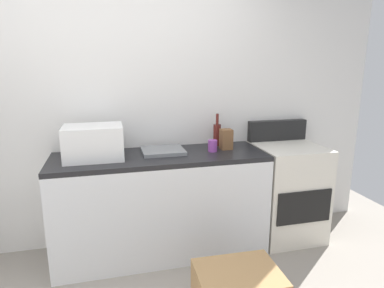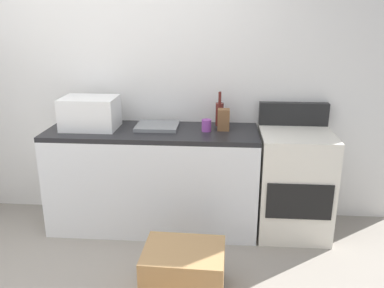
{
  "view_description": "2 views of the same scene",
  "coord_description": "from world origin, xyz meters",
  "px_view_note": "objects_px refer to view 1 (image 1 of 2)",
  "views": [
    {
      "loc": [
        -0.1,
        -1.49,
        1.65
      ],
      "look_at": [
        0.55,
        1.09,
        1.0
      ],
      "focal_mm": 31.19,
      "sensor_mm": 36.0,
      "label": 1
    },
    {
      "loc": [
        0.89,
        -2.06,
        1.84
      ],
      "look_at": [
        0.66,
        1.02,
        0.84
      ],
      "focal_mm": 37.67,
      "sensor_mm": 36.0,
      "label": 2
    }
  ],
  "objects_px": {
    "microwave": "(94,142)",
    "wine_bottle": "(217,134)",
    "knife_block": "(226,139)",
    "stove_oven": "(287,190)",
    "coffee_mug": "(213,146)"
  },
  "relations": [
    {
      "from": "wine_bottle",
      "to": "coffee_mug",
      "type": "relative_size",
      "value": 3.0
    },
    {
      "from": "wine_bottle",
      "to": "knife_block",
      "type": "distance_m",
      "value": 0.16
    },
    {
      "from": "wine_bottle",
      "to": "coffee_mug",
      "type": "xyz_separation_m",
      "value": [
        -0.11,
        -0.2,
        -0.06
      ]
    },
    {
      "from": "stove_oven",
      "to": "microwave",
      "type": "xyz_separation_m",
      "value": [
        -1.75,
        0.01,
        0.57
      ]
    },
    {
      "from": "wine_bottle",
      "to": "microwave",
      "type": "bearing_deg",
      "value": -170.5
    },
    {
      "from": "microwave",
      "to": "coffee_mug",
      "type": "bearing_deg",
      "value": -0.88
    },
    {
      "from": "knife_block",
      "to": "wine_bottle",
      "type": "bearing_deg",
      "value": 103.57
    },
    {
      "from": "stove_oven",
      "to": "wine_bottle",
      "type": "xyz_separation_m",
      "value": [
        -0.65,
        0.19,
        0.54
      ]
    },
    {
      "from": "wine_bottle",
      "to": "knife_block",
      "type": "bearing_deg",
      "value": -76.43
    },
    {
      "from": "knife_block",
      "to": "microwave",
      "type": "bearing_deg",
      "value": -178.26
    },
    {
      "from": "wine_bottle",
      "to": "coffee_mug",
      "type": "height_order",
      "value": "wine_bottle"
    },
    {
      "from": "microwave",
      "to": "wine_bottle",
      "type": "relative_size",
      "value": 1.53
    },
    {
      "from": "microwave",
      "to": "wine_bottle",
      "type": "distance_m",
      "value": 1.12
    },
    {
      "from": "microwave",
      "to": "wine_bottle",
      "type": "bearing_deg",
      "value": 9.5
    },
    {
      "from": "stove_oven",
      "to": "knife_block",
      "type": "height_order",
      "value": "stove_oven"
    }
  ]
}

